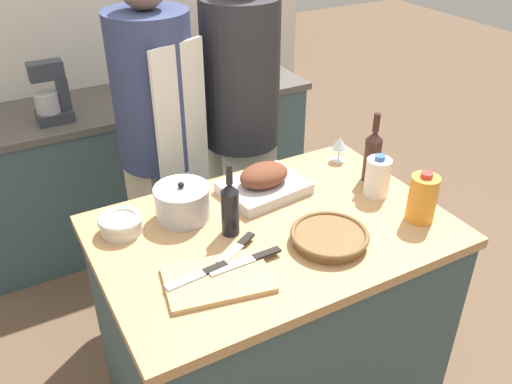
{
  "coord_description": "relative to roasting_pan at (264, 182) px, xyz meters",
  "views": [
    {
      "loc": [
        -0.83,
        -1.38,
        2.06
      ],
      "look_at": [
        0.0,
        0.13,
        1.01
      ],
      "focal_mm": 38.0,
      "sensor_mm": 36.0,
      "label": 1
    }
  ],
  "objects": [
    {
      "name": "stock_pot",
      "position": [
        -0.35,
        -0.01,
        0.02
      ],
      "size": [
        0.21,
        0.21,
        0.15
      ],
      "color": "#B7B7BC",
      "rests_on": "kitchen_island"
    },
    {
      "name": "condiment_bottle_extra",
      "position": [
        0.7,
        1.47,
        -0.01
      ],
      "size": [
        0.05,
        0.05,
        0.18
      ],
      "color": "maroon",
      "rests_on": "back_counter"
    },
    {
      "name": "mixing_bowl",
      "position": [
        -0.58,
        0.01,
        -0.01
      ],
      "size": [
        0.16,
        0.16,
        0.07
      ],
      "color": "beige",
      "rests_on": "kitchen_island"
    },
    {
      "name": "milk_jug",
      "position": [
        0.38,
        -0.22,
        0.03
      ],
      "size": [
        0.1,
        0.1,
        0.17
      ],
      "color": "white",
      "rests_on": "kitchen_island"
    },
    {
      "name": "stand_mixer",
      "position": [
        -0.57,
        1.23,
        0.04
      ],
      "size": [
        0.18,
        0.14,
        0.32
      ],
      "color": "#333842",
      "rests_on": "back_counter"
    },
    {
      "name": "wicker_basket",
      "position": [
        0.03,
        -0.4,
        -0.02
      ],
      "size": [
        0.27,
        0.27,
        0.05
      ],
      "color": "brown",
      "rests_on": "kitchen_island"
    },
    {
      "name": "back_counter",
      "position": [
        -0.09,
        1.35,
        -0.53
      ],
      "size": [
        2.06,
        0.6,
        0.88
      ],
      "color": "#3D565B",
      "rests_on": "ground_plane"
    },
    {
      "name": "person_cook_aproned",
      "position": [
        -0.21,
        0.62,
        -0.01
      ],
      "size": [
        0.38,
        0.4,
        1.74
      ],
      "rotation": [
        0.0,
        0.0,
        0.36
      ],
      "color": "beige",
      "rests_on": "ground_plane"
    },
    {
      "name": "knife_chef",
      "position": [
        -0.27,
        -0.37,
        -0.03
      ],
      "size": [
        0.26,
        0.04,
        0.01
      ],
      "color": "#B7B7BC",
      "rests_on": "cutting_board"
    },
    {
      "name": "knife_paring",
      "position": [
        -0.44,
        -0.36,
        -0.03
      ],
      "size": [
        0.22,
        0.05,
        0.01
      ],
      "color": "#B7B7BC",
      "rests_on": "cutting_board"
    },
    {
      "name": "condiment_bottle_tall",
      "position": [
        0.64,
        1.35,
        0.01
      ],
      "size": [
        0.07,
        0.07,
        0.22
      ],
      "color": "maroon",
      "rests_on": "back_counter"
    },
    {
      "name": "person_cook_guest",
      "position": [
        0.22,
        0.61,
        -0.01
      ],
      "size": [
        0.37,
        0.37,
        1.75
      ],
      "rotation": [
        0.0,
        0.0,
        -0.06
      ],
      "color": "beige",
      "rests_on": "ground_plane"
    },
    {
      "name": "wine_bottle_green",
      "position": [
        0.44,
        -0.12,
        0.07
      ],
      "size": [
        0.07,
        0.07,
        0.29
      ],
      "color": "#381E19",
      "rests_on": "kitchen_island"
    },
    {
      "name": "roasting_pan",
      "position": [
        0.0,
        0.0,
        0.0
      ],
      "size": [
        0.34,
        0.28,
        0.12
      ],
      "color": "#BCBCC1",
      "rests_on": "kitchen_island"
    },
    {
      "name": "juice_jug",
      "position": [
        0.41,
        -0.44,
        0.04
      ],
      "size": [
        0.1,
        0.1,
        0.2
      ],
      "color": "orange",
      "rests_on": "kitchen_island"
    },
    {
      "name": "wine_glass_left",
      "position": [
        0.42,
        0.08,
        0.03
      ],
      "size": [
        0.07,
        0.07,
        0.11
      ],
      "color": "silver",
      "rests_on": "kitchen_island"
    },
    {
      "name": "knife_bread",
      "position": [
        -0.27,
        -0.29,
        -0.03
      ],
      "size": [
        0.18,
        0.12,
        0.01
      ],
      "color": "#B7B7BC",
      "rests_on": "cutting_board"
    },
    {
      "name": "condiment_bottle_short",
      "position": [
        0.29,
        1.2,
        -0.03
      ],
      "size": [
        0.06,
        0.06,
        0.14
      ],
      "color": "#234C28",
      "rests_on": "back_counter"
    },
    {
      "name": "cutting_board",
      "position": [
        -0.39,
        -0.39,
        -0.04
      ],
      "size": [
        0.37,
        0.28,
        0.02
      ],
      "color": "tan",
      "rests_on": "kitchen_island"
    },
    {
      "name": "wine_bottle_dark",
      "position": [
        -0.24,
        -0.18,
        0.06
      ],
      "size": [
        0.06,
        0.06,
        0.28
      ],
      "color": "black",
      "rests_on": "kitchen_island"
    },
    {
      "name": "back_wall",
      "position": [
        -0.09,
        1.7,
        0.3
      ],
      "size": [
        2.56,
        0.1,
        2.55
      ],
      "color": "silver",
      "rests_on": "ground_plane"
    },
    {
      "name": "kitchen_island",
      "position": [
        -0.09,
        -0.22,
        -0.51
      ],
      "size": [
        1.26,
        0.85,
        0.93
      ],
      "color": "#3D565B",
      "rests_on": "ground_plane"
    }
  ]
}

